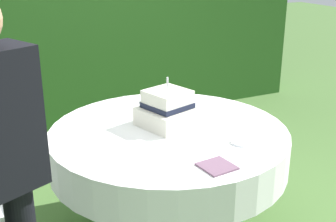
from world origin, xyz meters
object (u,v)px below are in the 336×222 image
at_px(napkin_stack, 217,166).
at_px(serving_plate_far, 241,142).
at_px(serving_plate_near, 150,101).
at_px(wedding_cake, 168,109).
at_px(cake_table, 169,148).

bearing_deg(napkin_stack, serving_plate_far, 34.29).
relative_size(serving_plate_near, napkin_stack, 0.88).
xyz_separation_m(wedding_cake, napkin_stack, (-0.03, -0.59, -0.09)).
relative_size(cake_table, serving_plate_far, 11.85).
bearing_deg(cake_table, serving_plate_far, -52.34).
relative_size(cake_table, serving_plate_near, 10.18).
bearing_deg(wedding_cake, serving_plate_far, -60.13).
height_order(wedding_cake, serving_plate_far, wedding_cake).
distance_m(cake_table, napkin_stack, 0.54).
height_order(cake_table, serving_plate_far, serving_plate_far).
bearing_deg(napkin_stack, wedding_cake, 87.44).
distance_m(wedding_cake, serving_plate_far, 0.49).
bearing_deg(wedding_cake, cake_table, -111.47).
xyz_separation_m(wedding_cake, serving_plate_far, (0.24, -0.41, -0.09)).
bearing_deg(wedding_cake, serving_plate_near, 80.32).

